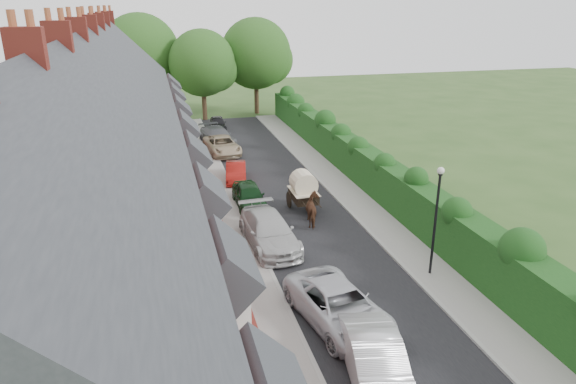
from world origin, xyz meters
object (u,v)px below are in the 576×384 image
Objects in this scene: car_beige at (222,145)px; horse_cart at (303,188)px; car_white at (269,231)px; car_green at (249,195)px; horse at (314,210)px; car_silver_a at (376,363)px; car_black at (218,123)px; car_grey at (218,136)px; car_silver_b at (339,306)px; lamppost at (437,208)px; car_red at (236,172)px.

car_beige is 13.76m from horse_cart.
car_beige is at bearing 86.58° from car_white.
car_green reaches higher than car_beige.
horse_cart is (3.02, -13.41, 0.67)m from car_beige.
horse_cart is at bearing -82.62° from horse.
car_silver_a is 36.90m from car_black.
car_beige is 2.99m from car_grey.
horse is (3.02, -18.54, 0.08)m from car_grey.
car_silver_b is at bearing -86.70° from car_black.
car_black is (-5.67, 31.00, -2.65)m from lamppost.
car_red is 0.75× the size of car_beige.
car_silver_b is at bearing -93.70° from car_beige.
car_grey is 16.68m from horse_cart.
horse_cart is (0.00, 2.15, 0.54)m from horse.
car_beige reaches higher than car_black.
car_silver_a is 16.31m from car_green.
car_grey reaches higher than car_green.
car_white is 20.57m from car_grey.
horse is (3.02, 2.03, 0.03)m from car_white.
car_green is 4.63m from horse.
lamppost is 26.32m from car_grey.
car_beige is at bearing 101.65° from car_silver_a.
car_green is 3.38m from horse_cart.
car_beige is 0.98× the size of car_grey.
car_white is at bearing -80.98° from car_red.
car_grey is at bearing -94.75° from car_black.
horse is (-3.38, 6.86, -2.46)m from lamppost.
car_silver_b is 1.00× the size of car_white.
car_red is at bearing -90.01° from car_black.
lamppost is 1.07× the size of car_silver_a.
car_silver_a is at bearing -97.24° from horse_cart.
car_white is (-6.40, 4.83, -2.49)m from lamppost.
car_silver_a is 10.79m from car_white.
car_silver_b is at bearing -85.41° from car_green.
horse_cart is at bearing 92.14° from car_silver_a.
car_green is (-6.40, 10.37, -2.58)m from lamppost.
car_red is 0.74× the size of car_grey.
car_green is at bearing 155.69° from horse_cart.
horse is 2.21m from horse_cart.
car_silver_a reaches higher than car_green.
lamppost reaches higher than car_silver_b.
car_red is 7.07m from car_beige.
lamppost is 8.40m from car_white.
lamppost is 0.93× the size of car_silver_b.
horse_cart reaches higher than car_red.
car_red is (0.00, 4.98, -0.08)m from car_green.
car_black is 22.13m from horse_cart.
car_silver_b is (-5.29, -2.48, -2.53)m from lamppost.
car_silver_b is 7.40m from car_white.
car_grey is at bearing 101.44° from car_silver_a.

